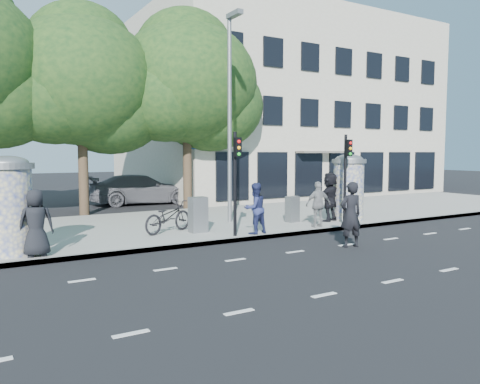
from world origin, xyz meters
TOP-DOWN VIEW (x-y plane):
  - ground at (0.00, 0.00)m, footprint 120.00×120.00m
  - sidewalk at (0.00, 7.50)m, footprint 40.00×8.00m
  - curb at (0.00, 3.55)m, footprint 40.00×0.10m
  - lane_dash_near at (0.00, -2.20)m, footprint 32.00×0.12m
  - lane_dash_far at (0.00, 1.40)m, footprint 32.00×0.12m
  - ad_column_left at (-7.20, 4.50)m, footprint 1.36×1.36m
  - ad_column_right at (5.20, 4.70)m, footprint 1.36×1.36m
  - traffic_pole_near at (-0.60, 3.79)m, footprint 0.22×0.31m
  - traffic_pole_far at (4.20, 3.79)m, footprint 0.22×0.31m
  - street_lamp at (0.80, 6.63)m, footprint 0.25×0.93m
  - tree_near_left at (-3.50, 12.70)m, footprint 6.80×6.80m
  - tree_center at (1.50, 12.30)m, footprint 7.00×7.00m
  - building at (12.00, 19.99)m, footprint 20.30×15.85m
  - ped_a at (-6.62, 3.86)m, footprint 0.92×0.64m
  - ped_c at (0.18, 3.85)m, footprint 0.89×0.72m
  - ped_e at (2.91, 3.85)m, footprint 1.08×0.75m
  - ped_f at (4.29, 4.80)m, footprint 1.92×1.19m
  - man_road at (1.89, 1.12)m, footprint 0.81×0.61m
  - bicycle at (-2.26, 5.54)m, footprint 1.47×2.19m
  - cabinet_left at (-1.34, 5.09)m, footprint 0.60×0.45m
  - cabinet_right at (2.87, 5.36)m, footprint 0.52×0.41m
  - car_right at (0.26, 15.83)m, footprint 2.62×5.78m

SIDE VIEW (x-z plane):
  - ground at x=0.00m, z-range 0.00..0.00m
  - lane_dash_near at x=0.00m, z-range 0.00..0.01m
  - lane_dash_far at x=0.00m, z-range 0.00..0.01m
  - sidewalk at x=0.00m, z-range 0.00..0.15m
  - curb at x=0.00m, z-range -0.01..0.15m
  - cabinet_right at x=2.87m, z-range 0.15..1.16m
  - bicycle at x=-2.26m, z-range 0.15..1.24m
  - cabinet_left at x=-1.34m, z-range 0.15..1.36m
  - car_right at x=0.26m, z-range 0.00..1.64m
  - ped_e at x=2.91m, z-range 0.15..1.83m
  - man_road at x=1.89m, z-range 0.00..2.00m
  - ped_c at x=0.18m, z-range 0.15..1.87m
  - ped_a at x=-6.62m, z-range 0.15..1.94m
  - ped_f at x=4.29m, z-range 0.15..2.10m
  - ad_column_left at x=-7.20m, z-range 0.21..2.86m
  - ad_column_right at x=5.20m, z-range 0.21..2.86m
  - traffic_pole_near at x=-0.60m, z-range 0.53..3.93m
  - traffic_pole_far at x=4.20m, z-range 0.53..3.93m
  - street_lamp at x=0.80m, z-range 0.79..8.79m
  - building at x=12.00m, z-range -0.01..11.99m
  - tree_near_left at x=-3.50m, z-range 1.58..10.55m
  - tree_center at x=1.50m, z-range 1.66..10.96m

